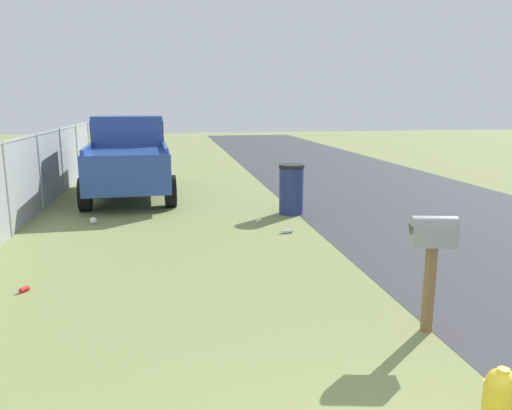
# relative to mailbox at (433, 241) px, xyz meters

# --- Properties ---
(road_asphalt) EXTENTS (60.00, 6.25, 0.01)m
(road_asphalt) POSITION_rel_mailbox_xyz_m (2.96, -3.17, -1.01)
(road_asphalt) COLOR #38383D
(road_asphalt) RESTS_ON ground
(mailbox) EXTENTS (0.29, 0.50, 1.28)m
(mailbox) POSITION_rel_mailbox_xyz_m (0.00, 0.00, 0.00)
(mailbox) COLOR brown
(mailbox) RESTS_ON ground
(pickup_truck) EXTENTS (4.90, 2.38, 2.09)m
(pickup_truck) POSITION_rel_mailbox_xyz_m (8.76, 3.77, 0.09)
(pickup_truck) COLOR #284793
(pickup_truck) RESTS_ON ground
(trash_bin) EXTENTS (0.56, 0.56, 1.10)m
(trash_bin) POSITION_rel_mailbox_xyz_m (5.83, 0.08, -0.46)
(trash_bin) COLOR navy
(trash_bin) RESTS_ON ground
(fence_section) EXTENTS (16.34, 0.07, 1.76)m
(fence_section) POSITION_rel_mailbox_xyz_m (6.02, 5.64, -0.07)
(fence_section) COLOR #9EA3A8
(fence_section) RESTS_ON ground
(litter_bottle_midfield_a) EXTENTS (0.11, 0.23, 0.07)m
(litter_bottle_midfield_a) POSITION_rel_mailbox_xyz_m (4.23, 0.55, -0.98)
(litter_bottle_midfield_a) COLOR #B2D8BF
(litter_bottle_midfield_a) RESTS_ON ground
(litter_can_midfield_b) EXTENTS (0.14, 0.11, 0.07)m
(litter_can_midfield_b) POSITION_rel_mailbox_xyz_m (5.72, 0.08, -0.98)
(litter_can_midfield_b) COLOR red
(litter_can_midfield_b) RESTS_ON ground
(litter_cup_near_hydrant) EXTENTS (0.13, 0.13, 0.08)m
(litter_cup_near_hydrant) POSITION_rel_mailbox_xyz_m (5.18, 0.92, -0.97)
(litter_cup_near_hydrant) COLOR white
(litter_cup_near_hydrant) RESTS_ON ground
(litter_bag_far_scatter) EXTENTS (0.14, 0.14, 0.14)m
(litter_bag_far_scatter) POSITION_rel_mailbox_xyz_m (5.61, 4.28, -0.94)
(litter_bag_far_scatter) COLOR silver
(litter_bag_far_scatter) RESTS_ON ground
(litter_can_by_mailbox) EXTENTS (0.14, 0.12, 0.07)m
(litter_can_by_mailbox) POSITION_rel_mailbox_xyz_m (1.93, 4.62, -0.98)
(litter_can_by_mailbox) COLOR red
(litter_can_by_mailbox) RESTS_ON ground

